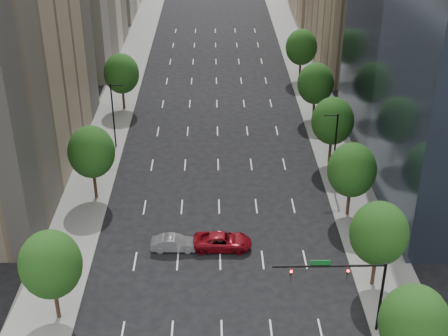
{
  "coord_description": "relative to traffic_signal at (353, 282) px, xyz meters",
  "views": [
    {
      "loc": [
        -0.53,
        -9.64,
        37.08
      ],
      "look_at": [
        0.45,
        44.24,
        8.0
      ],
      "focal_mm": 50.24,
      "sensor_mm": 36.0,
      "label": 1
    }
  ],
  "objects": [
    {
      "name": "car_red_far",
      "position": [
        -10.27,
        12.11,
        -4.36
      ],
      "size": [
        5.89,
        2.8,
        1.62
      ],
      "primitive_type": "imported",
      "rotation": [
        0.0,
        0.0,
        1.55
      ],
      "color": "maroon",
      "rests_on": "ground"
    },
    {
      "name": "tree_right_1",
      "position": [
        3.47,
        6.0,
        0.58
      ],
      "size": [
        5.2,
        5.2,
        8.75
      ],
      "color": "#382316",
      "rests_on": "ground"
    },
    {
      "name": "sidewalk_right",
      "position": [
        4.97,
        30.0,
        -5.1
      ],
      "size": [
        6.0,
        200.0,
        0.15
      ],
      "primitive_type": "cube",
      "color": "slate",
      "rests_on": "ground"
    },
    {
      "name": "tree_left_0",
      "position": [
        -24.53,
        2.0,
        0.58
      ],
      "size": [
        5.2,
        5.2,
        8.75
      ],
      "color": "#382316",
      "rests_on": "ground"
    },
    {
      "name": "streetlight_rn",
      "position": [
        2.91,
        25.0,
        -0.33
      ],
      "size": [
        1.7,
        0.2,
        9.0
      ],
      "color": "black",
      "rests_on": "ground"
    },
    {
      "name": "traffic_signal",
      "position": [
        0.0,
        0.0,
        0.0
      ],
      "size": [
        9.12,
        0.4,
        7.38
      ],
      "color": "black",
      "rests_on": "ground"
    },
    {
      "name": "tree_right_5",
      "position": [
        3.47,
        60.0,
        0.58
      ],
      "size": [
        5.2,
        5.2,
        8.75
      ],
      "color": "#382316",
      "rests_on": "ground"
    },
    {
      "name": "tree_right_0",
      "position": [
        3.47,
        -5.0,
        0.22
      ],
      "size": [
        5.2,
        5.2,
        8.39
      ],
      "color": "#382316",
      "rests_on": "ground"
    },
    {
      "name": "tree_left_2",
      "position": [
        -24.53,
        48.0,
        0.5
      ],
      "size": [
        5.2,
        5.2,
        8.68
      ],
      "color": "#382316",
      "rests_on": "ground"
    },
    {
      "name": "sidewalk_left",
      "position": [
        -26.03,
        30.0,
        -5.1
      ],
      "size": [
        6.0,
        200.0,
        0.15
      ],
      "primitive_type": "cube",
      "color": "slate",
      "rests_on": "ground"
    },
    {
      "name": "tree_left_1",
      "position": [
        -24.53,
        22.0,
        0.79
      ],
      "size": [
        5.2,
        5.2,
        8.97
      ],
      "color": "#382316",
      "rests_on": "ground"
    },
    {
      "name": "tree_right_3",
      "position": [
        3.47,
        30.0,
        0.72
      ],
      "size": [
        5.2,
        5.2,
        8.89
      ],
      "color": "#382316",
      "rests_on": "ground"
    },
    {
      "name": "tree_right_4",
      "position": [
        3.47,
        44.0,
        0.29
      ],
      "size": [
        5.2,
        5.2,
        8.46
      ],
      "color": "#382316",
      "rests_on": "ground"
    },
    {
      "name": "car_silver",
      "position": [
        -15.08,
        11.91,
        -4.4
      ],
      "size": [
        4.7,
        1.7,
        1.54
      ],
      "primitive_type": "imported",
      "rotation": [
        0.0,
        0.0,
        1.56
      ],
      "color": "gray",
      "rests_on": "ground"
    },
    {
      "name": "streetlight_ln",
      "position": [
        -23.96,
        35.0,
        -0.33
      ],
      "size": [
        1.7,
        0.2,
        9.0
      ],
      "color": "black",
      "rests_on": "ground"
    },
    {
      "name": "tree_right_2",
      "position": [
        3.47,
        18.0,
        0.43
      ],
      "size": [
        5.2,
        5.2,
        8.61
      ],
      "color": "#382316",
      "rests_on": "ground"
    }
  ]
}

